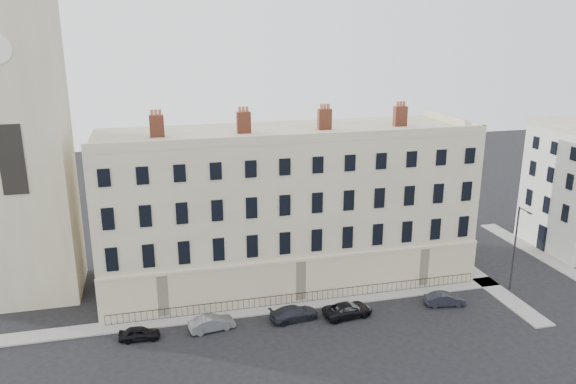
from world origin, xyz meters
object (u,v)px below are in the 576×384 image
(car_d, at_px, (348,310))
(car_f, at_px, (445,299))
(car_b, at_px, (212,323))
(streetlamp, at_px, (516,245))
(car_e, at_px, (351,310))
(car_a, at_px, (139,333))
(car_c, at_px, (294,313))

(car_d, distance_m, car_f, 9.39)
(car_b, bearing_deg, streetlamp, -98.35)
(car_e, bearing_deg, car_f, -97.46)
(car_b, xyz_separation_m, streetlamp, (29.19, 0.47, 4.07))
(car_b, distance_m, car_f, 21.36)
(car_b, bearing_deg, car_a, 81.49)
(car_a, distance_m, car_d, 17.90)
(car_a, distance_m, car_e, 18.17)
(car_e, bearing_deg, car_d, 68.40)
(car_d, xyz_separation_m, car_e, (0.27, -0.07, 0.02))
(car_c, bearing_deg, car_e, -105.24)
(car_b, distance_m, car_c, 7.18)
(car_e, bearing_deg, car_a, 81.84)
(car_a, height_order, car_f, car_f)
(car_c, relative_size, car_f, 1.18)
(car_c, bearing_deg, car_f, -101.34)
(car_a, distance_m, car_f, 27.29)
(car_a, height_order, car_c, car_c)
(car_a, relative_size, streetlamp, 0.39)
(car_e, xyz_separation_m, streetlamp, (16.97, 1.13, 4.06))
(car_a, relative_size, car_c, 0.77)
(car_c, xyz_separation_m, car_f, (14.16, -0.81, -0.02))
(car_a, relative_size, car_e, 0.89)
(car_d, bearing_deg, car_f, -98.12)
(car_d, height_order, car_f, car_d)
(car_b, relative_size, car_f, 1.05)
(car_b, relative_size, car_e, 1.03)
(car_f, relative_size, streetlamp, 0.43)
(car_d, bearing_deg, car_e, -111.85)
(car_c, bearing_deg, car_b, 81.79)
(car_e, bearing_deg, streetlamp, -92.54)
(car_b, height_order, car_c, car_b)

